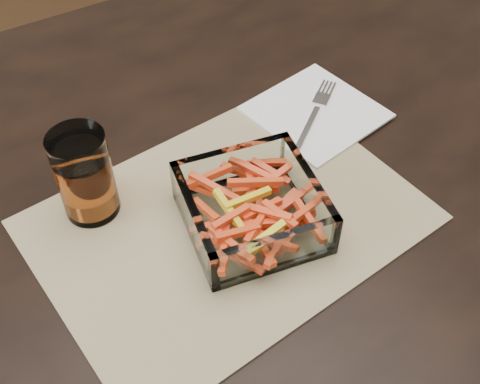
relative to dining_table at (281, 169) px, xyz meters
name	(u,v)px	position (x,y,z in m)	size (l,w,h in m)	color
dining_table	(281,169)	(0.00, 0.00, 0.00)	(1.60, 0.90, 0.75)	black
placemat	(228,220)	(-0.16, -0.11, 0.09)	(0.45, 0.33, 0.00)	tan
glass_bowl	(252,210)	(-0.14, -0.13, 0.12)	(0.18, 0.18, 0.06)	white
tumbler	(85,178)	(-0.29, 0.00, 0.15)	(0.07, 0.07, 0.12)	white
napkin	(316,112)	(0.05, 0.00, 0.09)	(0.16, 0.16, 0.00)	white
fork	(316,111)	(0.05, 0.00, 0.10)	(0.14, 0.11, 0.00)	silver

